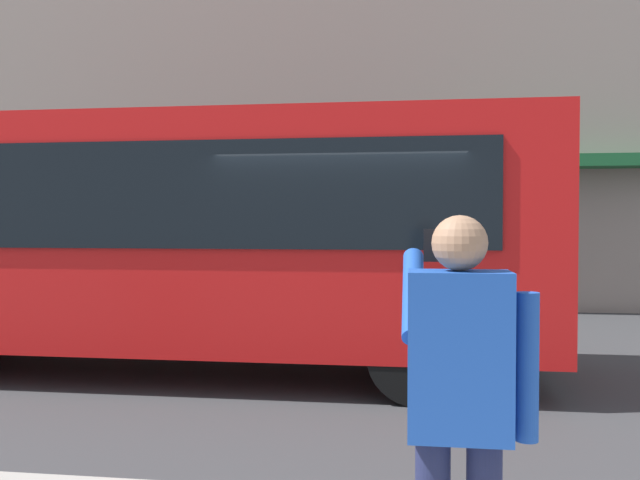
{
  "coord_description": "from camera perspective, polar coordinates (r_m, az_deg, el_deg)",
  "views": [
    {
      "loc": [
        -0.74,
        7.61,
        1.82
      ],
      "look_at": [
        0.4,
        -0.51,
        1.6
      ],
      "focal_mm": 37.66,
      "sensor_mm": 36.0,
      "label": 1
    }
  ],
  "objects": [
    {
      "name": "pedestrian_photographer",
      "position": [
        2.77,
        11.79,
        -12.72
      ],
      "size": [
        0.53,
        0.52,
        1.7
      ],
      "color": "#1E2347",
      "rests_on": "sidewalk_curb"
    },
    {
      "name": "red_bus",
      "position": [
        8.37,
        -12.91,
        0.55
      ],
      "size": [
        9.05,
        2.54,
        3.08
      ],
      "color": "red",
      "rests_on": "ground_plane"
    },
    {
      "name": "building_facade_far",
      "position": [
        15.01,
        5.15,
        17.65
      ],
      "size": [
        28.0,
        1.55,
        12.0
      ],
      "color": "gray",
      "rests_on": "ground_plane"
    },
    {
      "name": "ground_plane",
      "position": [
        7.86,
        2.43,
        -11.86
      ],
      "size": [
        60.0,
        60.0,
        0.0
      ],
      "primitive_type": "plane",
      "color": "#38383A"
    }
  ]
}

